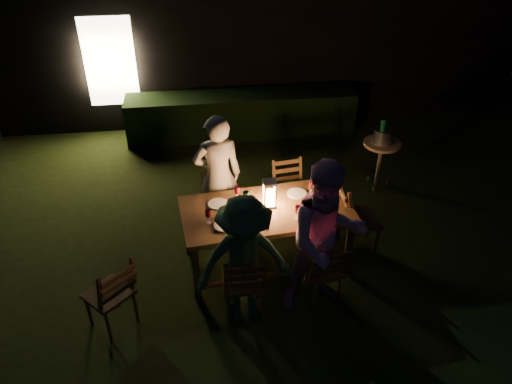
{
  "coord_description": "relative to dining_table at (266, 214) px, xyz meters",
  "views": [
    {
      "loc": [
        -1.31,
        -4.76,
        4.31
      ],
      "look_at": [
        -0.66,
        0.32,
        0.93
      ],
      "focal_mm": 35.0,
      "sensor_mm": 36.0,
      "label": 1
    }
  ],
  "objects": [
    {
      "name": "ice_bucket",
      "position": [
        2.02,
        1.61,
        0.12
      ],
      "size": [
        0.3,
        0.3,
        0.22
      ],
      "primitive_type": "cylinder",
      "color": "#A5A8AD",
      "rests_on": "side_table"
    },
    {
      "name": "lantern",
      "position": [
        0.04,
        0.06,
        0.24
      ],
      "size": [
        0.16,
        0.16,
        0.35
      ],
      "color": "white",
      "rests_on": "dining_table"
    },
    {
      "name": "wineglass_d",
      "position": [
        0.6,
        0.25,
        0.17
      ],
      "size": [
        0.06,
        0.06,
        0.18
      ],
      "primitive_type": null,
      "color": "#59070F",
      "rests_on": "dining_table"
    },
    {
      "name": "side_table",
      "position": [
        2.02,
        1.61,
        -0.09
      ],
      "size": [
        0.57,
        0.57,
        0.77
      ],
      "color": "olive",
      "rests_on": "ground"
    },
    {
      "name": "chair_spare",
      "position": [
        -1.81,
        -0.82,
        -0.46
      ],
      "size": [
        0.65,
        0.66,
        1.0
      ],
      "rotation": [
        0.0,
        0.0,
        0.76
      ],
      "color": "#54331C",
      "rests_on": "ground"
    },
    {
      "name": "napkin_right",
      "position": [
        0.58,
        -0.24,
        0.09
      ],
      "size": [
        0.18,
        0.14,
        0.01
      ],
      "primitive_type": "cube",
      "color": "red",
      "rests_on": "dining_table"
    },
    {
      "name": "chair_far_left",
      "position": [
        -0.53,
        0.72,
        -0.48
      ],
      "size": [
        0.48,
        0.51,
        0.94
      ],
      "rotation": [
        0.0,
        0.0,
        3.3
      ],
      "color": "#54331C",
      "rests_on": "ground"
    },
    {
      "name": "napkin_left",
      "position": [
        -0.11,
        -0.33,
        0.09
      ],
      "size": [
        0.18,
        0.14,
        0.01
      ],
      "primitive_type": "cube",
      "color": "red",
      "rests_on": "dining_table"
    },
    {
      "name": "plate_far_left",
      "position": [
        -0.57,
        0.16,
        0.09
      ],
      "size": [
        0.25,
        0.25,
        0.01
      ],
      "primitive_type": "cylinder",
      "color": "white",
      "rests_on": "dining_table"
    },
    {
      "name": "wineglass_a",
      "position": [
        -0.33,
        0.25,
        0.17
      ],
      "size": [
        0.06,
        0.06,
        0.18
      ],
      "primitive_type": null,
      "color": "#59070F",
      "rests_on": "dining_table"
    },
    {
      "name": "phone",
      "position": [
        -0.58,
        -0.36,
        0.09
      ],
      "size": [
        0.14,
        0.07,
        0.01
      ],
      "primitive_type": "cube",
      "color": "black",
      "rests_on": "dining_table"
    },
    {
      "name": "bottle_table",
      "position": [
        -0.25,
        -0.03,
        0.22
      ],
      "size": [
        0.07,
        0.07,
        0.28
      ],
      "primitive_type": "cylinder",
      "color": "#0F471E",
      "rests_on": "dining_table"
    },
    {
      "name": "person_opp_left",
      "position": [
        -0.36,
        -0.86,
        0.03
      ],
      "size": [
        1.09,
        0.7,
        1.59
      ],
      "primitive_type": "imported",
      "rotation": [
        0.0,
        0.0,
        0.11
      ],
      "color": "#2C5832",
      "rests_on": "ground"
    },
    {
      "name": "chair_end",
      "position": [
        1.22,
        0.13,
        -0.44
      ],
      "size": [
        0.53,
        0.49,
        1.09
      ],
      "rotation": [
        0.0,
        0.0,
        -1.55
      ],
      "color": "#54331C",
      "rests_on": "ground"
    },
    {
      "name": "person_opp_right",
      "position": [
        0.54,
        -0.77,
        0.17
      ],
      "size": [
        0.98,
        0.8,
        1.88
      ],
      "primitive_type": "imported",
      "rotation": [
        0.0,
        0.0,
        0.11
      ],
      "color": "#BD82B1",
      "rests_on": "ground"
    },
    {
      "name": "dining_table",
      "position": [
        0.0,
        0.0,
        0.0
      ],
      "size": [
        2.13,
        1.23,
        0.85
      ],
      "rotation": [
        0.0,
        0.0,
        0.11
      ],
      "color": "#54331C",
      "rests_on": "ground"
    },
    {
      "name": "plate_near_left",
      "position": [
        -0.52,
        -0.28,
        0.09
      ],
      "size": [
        0.25,
        0.25,
        0.01
      ],
      "primitive_type": "cylinder",
      "color": "white",
      "rests_on": "dining_table"
    },
    {
      "name": "wineglass_c",
      "position": [
        0.33,
        -0.25,
        0.17
      ],
      "size": [
        0.06,
        0.06,
        0.18
      ],
      "primitive_type": null,
      "color": "#59070F",
      "rests_on": "dining_table"
    },
    {
      "name": "bottle_bucket_a",
      "position": [
        1.97,
        1.57,
        0.17
      ],
      "size": [
        0.07,
        0.07,
        0.32
      ],
      "primitive_type": "cylinder",
      "color": "#0F471E",
      "rests_on": "side_table"
    },
    {
      "name": "plate_far_right",
      "position": [
        0.42,
        0.27,
        0.09
      ],
      "size": [
        0.25,
        0.25,
        0.01
      ],
      "primitive_type": "cylinder",
      "color": "white",
      "rests_on": "dining_table"
    },
    {
      "name": "chair_near_left",
      "position": [
        -0.37,
        -0.81,
        -0.46
      ],
      "size": [
        0.45,
        0.49,
        1.01
      ],
      "rotation": [
        0.0,
        0.0,
        -0.01
      ],
      "color": "#54331C",
      "rests_on": "ground"
    },
    {
      "name": "person_house_side",
      "position": [
        -0.54,
        0.77,
        0.11
      ],
      "size": [
        0.68,
        0.48,
        1.75
      ],
      "primitive_type": "imported",
      "rotation": [
        0.0,
        0.0,
        3.25
      ],
      "color": "beige",
      "rests_on": "ground"
    },
    {
      "name": "garden_envelope",
      "position": [
        0.56,
        6.08,
        0.81
      ],
      "size": [
        40.0,
        40.0,
        3.2
      ],
      "color": "black",
      "rests_on": "ground"
    },
    {
      "name": "bottle_bucket_b",
      "position": [
        2.07,
        1.65,
        0.17
      ],
      "size": [
        0.07,
        0.07,
        0.32
      ],
      "primitive_type": "cylinder",
      "color": "#0F471E",
      "rests_on": "side_table"
    },
    {
      "name": "chair_near_right",
      "position": [
        0.53,
        -0.72,
        -0.47
      ],
      "size": [
        0.51,
        0.54,
        0.96
      ],
      "rotation": [
        0.0,
        0.0,
        0.21
      ],
      "color": "#54331C",
      "rests_on": "ground"
    },
    {
      "name": "wineglass_b",
      "position": [
        -0.7,
        -0.2,
        0.17
      ],
      "size": [
        0.06,
        0.06,
        0.18
      ],
      "primitive_type": null,
      "color": "#59070F",
      "rests_on": "dining_table"
    },
    {
      "name": "chair_far_right",
      "position": [
        0.46,
        0.82,
        -0.47
      ],
      "size": [
        0.49,
        0.51,
        0.96
      ],
      "rotation": [
        0.0,
        0.0,
        3.28
      ],
      "color": "#54331C",
      "rests_on": "ground"
    },
    {
      "name": "plate_near_right",
      "position": [
        0.47,
        -0.17,
        0.09
      ],
      "size": [
        0.25,
        0.25,
        0.01
      ],
      "primitive_type": "cylinder",
      "color": "white",
      "rests_on": "dining_table"
    },
    {
      "name": "wineglass_e",
      "position": [
        -0.07,
        -0.31,
        0.17
      ],
      "size": [
        0.06,
        0.06,
        0.18
      ],
      "primitive_type": null,
      "color": "silver",
      "rests_on": "dining_table"
    }
  ]
}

